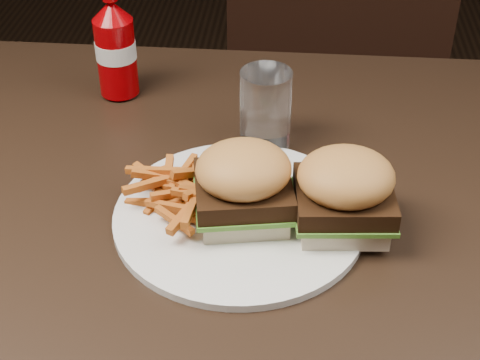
# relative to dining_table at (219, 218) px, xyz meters

# --- Properties ---
(dining_table) EXTENTS (1.20, 0.80, 0.04)m
(dining_table) POSITION_rel_dining_table_xyz_m (0.00, 0.00, 0.00)
(dining_table) COLOR black
(dining_table) RESTS_ON ground
(chair_far) EXTENTS (0.49, 0.49, 0.04)m
(chair_far) POSITION_rel_dining_table_xyz_m (0.18, 0.83, -0.30)
(chair_far) COLOR black
(chair_far) RESTS_ON ground
(plate) EXTENTS (0.29, 0.29, 0.01)m
(plate) POSITION_rel_dining_table_xyz_m (0.03, -0.03, 0.03)
(plate) COLOR white
(plate) RESTS_ON dining_table
(sandwich_half_a) EXTENTS (0.11, 0.10, 0.02)m
(sandwich_half_a) POSITION_rel_dining_table_xyz_m (0.03, -0.03, 0.04)
(sandwich_half_a) COLOR beige
(sandwich_half_a) RESTS_ON plate
(sandwich_half_b) EXTENTS (0.10, 0.10, 0.02)m
(sandwich_half_b) POSITION_rel_dining_table_xyz_m (0.14, -0.04, 0.04)
(sandwich_half_b) COLOR beige
(sandwich_half_b) RESTS_ON plate
(fries_pile) EXTENTS (0.12, 0.12, 0.05)m
(fries_pile) POSITION_rel_dining_table_xyz_m (-0.03, -0.02, 0.05)
(fries_pile) COLOR #B05617
(fries_pile) RESTS_ON plate
(ketchup_bottle) EXTENTS (0.07, 0.07, 0.11)m
(ketchup_bottle) POSITION_rel_dining_table_xyz_m (-0.17, 0.25, 0.08)
(ketchup_bottle) COLOR #930004
(ketchup_bottle) RESTS_ON dining_table
(tumbler) EXTENTS (0.08, 0.08, 0.10)m
(tumbler) POSITION_rel_dining_table_xyz_m (0.05, 0.13, 0.08)
(tumbler) COLOR white
(tumbler) RESTS_ON dining_table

